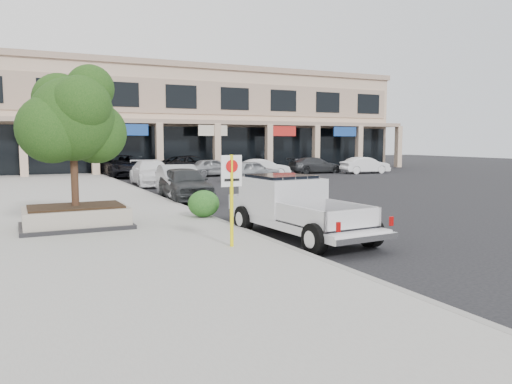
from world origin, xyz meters
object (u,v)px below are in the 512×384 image
(curb_car_d, at_px, (123,166))
(curb_car_b, at_px, (178,181))
(pickup_truck, at_px, (301,208))
(lot_car_d, at_px, (192,166))
(lot_car_e, at_px, (213,167))
(lot_car_c, at_px, (315,165))
(lot_car_f, at_px, (365,165))
(curb_car_c, at_px, (152,173))
(lot_car_b, at_px, (263,168))
(curb_car_a, at_px, (185,184))
(lot_car_a, at_px, (251,171))
(planter_tree, at_px, (77,120))
(planter, at_px, (76,217))
(no_parking_sign, at_px, (232,188))

(curb_car_d, bearing_deg, curb_car_b, -91.80)
(pickup_truck, height_order, lot_car_d, pickup_truck)
(lot_car_e, bearing_deg, lot_car_c, -98.11)
(lot_car_f, bearing_deg, pickup_truck, 144.04)
(curb_car_c, height_order, lot_car_b, curb_car_c)
(pickup_truck, height_order, curb_car_a, pickup_truck)
(curb_car_b, bearing_deg, lot_car_d, 74.96)
(curb_car_c, distance_m, lot_car_b, 9.93)
(lot_car_c, relative_size, lot_car_e, 1.14)
(lot_car_a, xyz_separation_m, lot_car_c, (8.49, 5.31, -0.05))
(pickup_truck, relative_size, curb_car_b, 1.19)
(lot_car_a, xyz_separation_m, lot_car_b, (2.61, 3.47, -0.05))
(pickup_truck, xyz_separation_m, curb_car_c, (0.35, 18.48, -0.11))
(lot_car_a, distance_m, lot_car_f, 12.57)
(planter_tree, relative_size, lot_car_f, 0.97)
(planter_tree, xyz_separation_m, curb_car_a, (5.37, 6.14, -2.63))
(lot_car_d, relative_size, lot_car_f, 1.38)
(planter, height_order, lot_car_e, lot_car_e)
(curb_car_c, bearing_deg, curb_car_a, -90.07)
(planter, height_order, pickup_truck, pickup_truck)
(no_parking_sign, height_order, curb_car_d, no_parking_sign)
(no_parking_sign, bearing_deg, curb_car_a, 78.04)
(no_parking_sign, distance_m, lot_car_f, 31.15)
(curb_car_c, bearing_deg, planter_tree, -108.56)
(lot_car_b, bearing_deg, lot_car_c, -63.68)
(planter, xyz_separation_m, lot_car_e, (12.23, 20.24, 0.22))
(planter_tree, xyz_separation_m, lot_car_e, (12.09, 20.09, -2.72))
(no_parking_sign, distance_m, lot_car_a, 21.34)
(lot_car_c, distance_m, lot_car_e, 9.09)
(lot_car_c, bearing_deg, curb_car_a, 133.89)
(planter, relative_size, curb_car_a, 0.69)
(planter_tree, distance_m, lot_car_f, 30.52)
(curb_car_c, height_order, lot_car_d, lot_car_d)
(pickup_truck, relative_size, lot_car_a, 1.33)
(planter_tree, xyz_separation_m, pickup_truck, (5.56, -3.97, -2.52))
(no_parking_sign, height_order, lot_car_f, no_parking_sign)
(lot_car_d, bearing_deg, lot_car_e, -151.80)
(pickup_truck, height_order, lot_car_e, pickup_truck)
(curb_car_d, xyz_separation_m, lot_car_b, (9.59, -4.46, -0.15))
(lot_car_c, bearing_deg, pickup_truck, 149.92)
(lot_car_b, height_order, lot_car_c, lot_car_b)
(lot_car_a, distance_m, lot_car_b, 4.34)
(curb_car_d, xyz_separation_m, lot_car_d, (5.15, -0.79, -0.03))
(no_parking_sign, relative_size, curb_car_b, 0.48)
(planter_tree, height_order, lot_car_a, planter_tree)
(curb_car_a, bearing_deg, lot_car_e, 68.10)
(curb_car_b, relative_size, lot_car_d, 0.83)
(lot_car_e, bearing_deg, planter, 143.79)
(pickup_truck, relative_size, lot_car_f, 1.36)
(planter, xyz_separation_m, no_parking_sign, (3.20, -4.58, 1.16))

